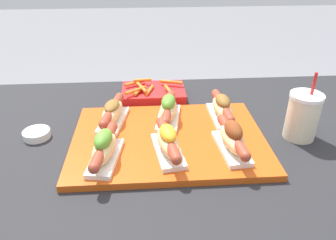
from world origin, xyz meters
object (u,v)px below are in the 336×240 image
object	(u,v)px
serving_tray	(169,139)
hot_dog_3	(112,112)
fries_basket	(153,93)
hot_dog_1	(168,141)
drink_cup	(303,116)
hot_dog_2	(232,138)
sauce_bowl	(37,134)
hot_dog_5	(222,108)
hot_dog_0	(104,148)
hot_dog_4	(168,109)

from	to	relation	value
serving_tray	hot_dog_3	world-z (taller)	hot_dog_3
serving_tray	hot_dog_3	bearing A→B (deg)	150.09
hot_dog_3	fries_basket	bearing A→B (deg)	57.34
fries_basket	hot_dog_1	bearing A→B (deg)	-85.84
serving_tray	hot_dog_1	size ratio (longest dim) A/B	2.61
hot_dog_1	hot_dog_3	size ratio (longest dim) A/B	1.01
fries_basket	drink_cup	bearing A→B (deg)	-34.87
hot_dog_1	hot_dog_2	bearing A→B (deg)	0.35
sauce_bowl	hot_dog_1	bearing A→B (deg)	-19.38
hot_dog_1	sauce_bowl	size ratio (longest dim) A/B	2.66
hot_dog_1	fries_basket	size ratio (longest dim) A/B	0.93
serving_tray	drink_cup	distance (m)	0.37
hot_dog_1	hot_dog_3	world-z (taller)	hot_dog_1
hot_dog_5	hot_dog_3	bearing A→B (deg)	-179.61
hot_dog_1	fries_basket	xyz separation A→B (m)	(-0.03, 0.35, -0.03)
serving_tray	sauce_bowl	xyz separation A→B (m)	(-0.36, 0.05, 0.00)
hot_dog_5	sauce_bowl	world-z (taller)	hot_dog_5
hot_dog_0	fries_basket	size ratio (longest dim) A/B	0.93
hot_dog_1	hot_dog_3	xyz separation A→B (m)	(-0.15, 0.16, -0.00)
hot_dog_4	sauce_bowl	distance (m)	0.37
serving_tray	hot_dog_4	distance (m)	0.10
sauce_bowl	hot_dog_0	bearing A→B (deg)	-35.17
drink_cup	fries_basket	xyz separation A→B (m)	(-0.40, 0.28, -0.05)
hot_dog_4	fries_basket	distance (m)	0.19
hot_dog_1	serving_tray	bearing A→B (deg)	84.70
hot_dog_2	hot_dog_4	xyz separation A→B (m)	(-0.15, 0.17, -0.00)
hot_dog_0	sauce_bowl	world-z (taller)	hot_dog_0
fries_basket	hot_dog_0	bearing A→B (deg)	-108.84
hot_dog_1	hot_dog_5	bearing A→B (deg)	44.19
hot_dog_2	hot_dog_1	bearing A→B (deg)	-179.65
hot_dog_2	hot_dog_4	bearing A→B (deg)	131.63
sauce_bowl	fries_basket	world-z (taller)	fries_basket
hot_dog_1	hot_dog_5	distance (m)	0.24
serving_tray	hot_dog_2	distance (m)	0.18
hot_dog_0	drink_cup	distance (m)	0.53
serving_tray	hot_dog_2	size ratio (longest dim) A/B	2.60
hot_dog_3	drink_cup	xyz separation A→B (m)	(0.52, -0.09, 0.02)
hot_dog_4	drink_cup	xyz separation A→B (m)	(0.36, -0.09, 0.01)
hot_dog_0	hot_dog_4	world-z (taller)	hot_dog_0
drink_cup	hot_dog_5	bearing A→B (deg)	156.13
hot_dog_0	hot_dog_3	xyz separation A→B (m)	(0.01, 0.18, -0.00)
hot_dog_1	hot_dog_4	xyz separation A→B (m)	(0.01, 0.17, 0.00)
hot_dog_0	hot_dog_4	size ratio (longest dim) A/B	1.00
drink_cup	sauce_bowl	bearing A→B (deg)	176.24
hot_dog_2	drink_cup	bearing A→B (deg)	20.03
hot_dog_1	sauce_bowl	distance (m)	0.38
hot_dog_1	fries_basket	world-z (taller)	hot_dog_1
hot_dog_5	sauce_bowl	bearing A→B (deg)	-175.58
hot_dog_4	hot_dog_5	distance (m)	0.16
drink_cup	fries_basket	size ratio (longest dim) A/B	0.90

